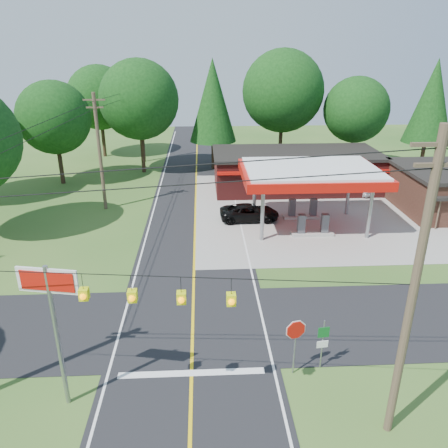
{
  "coord_description": "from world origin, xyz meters",
  "views": [
    {
      "loc": [
        0.64,
        -19.05,
        13.54
      ],
      "look_at": [
        2.0,
        7.0,
        2.8
      ],
      "focal_mm": 35.0,
      "sensor_mm": 36.0,
      "label": 1
    }
  ],
  "objects_px": {
    "gas_canopy": "(311,175)",
    "big_stop_sign": "(52,306)",
    "suv_car": "(249,213)",
    "sedan_car": "(359,187)",
    "octagonal_stop_sign": "(296,334)"
  },
  "relations": [
    {
      "from": "gas_canopy",
      "to": "big_stop_sign",
      "type": "distance_m",
      "value": 22.81
    },
    {
      "from": "gas_canopy",
      "to": "big_stop_sign",
      "type": "bearing_deg",
      "value": -127.86
    },
    {
      "from": "suv_car",
      "to": "sedan_car",
      "type": "relative_size",
      "value": 1.34
    },
    {
      "from": "suv_car",
      "to": "sedan_car",
      "type": "height_order",
      "value": "suv_car"
    },
    {
      "from": "big_stop_sign",
      "to": "gas_canopy",
      "type": "bearing_deg",
      "value": 52.14
    },
    {
      "from": "sedan_car",
      "to": "octagonal_stop_sign",
      "type": "bearing_deg",
      "value": -136.24
    },
    {
      "from": "gas_canopy",
      "to": "suv_car",
      "type": "xyz_separation_m",
      "value": [
        -4.5,
        1.5,
        -3.59
      ]
    },
    {
      "from": "gas_canopy",
      "to": "sedan_car",
      "type": "height_order",
      "value": "gas_canopy"
    },
    {
      "from": "sedan_car",
      "to": "big_stop_sign",
      "type": "height_order",
      "value": "big_stop_sign"
    },
    {
      "from": "gas_canopy",
      "to": "suv_car",
      "type": "relative_size",
      "value": 2.17
    },
    {
      "from": "gas_canopy",
      "to": "suv_car",
      "type": "height_order",
      "value": "gas_canopy"
    },
    {
      "from": "suv_car",
      "to": "octagonal_stop_sign",
      "type": "xyz_separation_m",
      "value": [
        0.0,
        -18.3,
        1.43
      ]
    },
    {
      "from": "suv_car",
      "to": "big_stop_sign",
      "type": "xyz_separation_m",
      "value": [
        -9.5,
        -19.51,
        3.92
      ]
    },
    {
      "from": "sedan_car",
      "to": "big_stop_sign",
      "type": "xyz_separation_m",
      "value": [
        -21.01,
        -26.01,
        3.98
      ]
    },
    {
      "from": "sedan_car",
      "to": "octagonal_stop_sign",
      "type": "relative_size",
      "value": 1.3
    }
  ]
}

